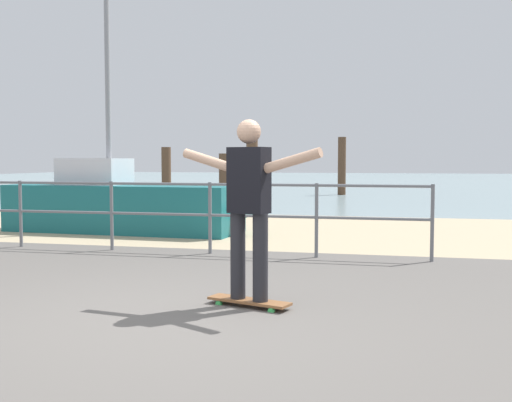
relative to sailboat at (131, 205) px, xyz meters
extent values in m
cube|color=#605B56|center=(3.07, -6.89, -0.53)|extent=(24.00, 10.00, 0.04)
cube|color=tan|center=(3.07, 1.11, -0.53)|extent=(24.00, 6.00, 0.04)
cube|color=#849EA3|center=(3.07, 29.11, -0.53)|extent=(72.00, 50.00, 0.04)
cylinder|color=slate|center=(-0.80, -2.29, 0.00)|extent=(0.05, 0.05, 1.05)
cylinder|color=slate|center=(0.74, -2.29, 0.00)|extent=(0.05, 0.05, 1.05)
cylinder|color=slate|center=(2.28, -2.29, 0.00)|extent=(0.05, 0.05, 1.05)
cylinder|color=slate|center=(3.82, -2.29, 0.00)|extent=(0.05, 0.05, 1.05)
cylinder|color=slate|center=(5.36, -2.29, 0.00)|extent=(0.05, 0.05, 1.05)
cylinder|color=slate|center=(0.74, -2.29, 0.49)|extent=(9.24, 0.04, 0.04)
cylinder|color=slate|center=(0.74, -2.29, 0.05)|extent=(9.24, 0.04, 0.04)
cube|color=#19666B|center=(-0.16, 0.01, -0.08)|extent=(4.46, 1.61, 0.90)
cone|color=#19666B|center=(2.04, -0.10, -0.08)|extent=(1.14, 0.82, 0.77)
cylinder|color=gray|center=(-0.46, 0.02, 2.73)|extent=(0.10, 0.10, 4.72)
cube|color=silver|center=(-0.76, 0.04, 0.62)|extent=(1.24, 0.96, 0.50)
cube|color=brown|center=(3.60, -5.29, -0.45)|extent=(0.82, 0.43, 0.02)
cylinder|color=#3FBF59|center=(3.89, -5.30, -0.50)|extent=(0.07, 0.05, 0.06)
cylinder|color=#3FBF59|center=(3.85, -5.45, -0.50)|extent=(0.07, 0.05, 0.06)
cylinder|color=#3FBF59|center=(3.36, -5.13, -0.50)|extent=(0.07, 0.05, 0.06)
cylinder|color=#3FBF59|center=(3.31, -5.29, -0.50)|extent=(0.07, 0.05, 0.06)
cylinder|color=#26262B|center=(3.72, -5.33, -0.04)|extent=(0.14, 0.14, 0.80)
cylinder|color=#26262B|center=(3.49, -5.26, -0.04)|extent=(0.14, 0.14, 0.80)
cube|color=black|center=(3.60, -5.29, 0.66)|extent=(0.40, 0.30, 0.60)
sphere|color=tan|center=(3.60, -5.29, 1.10)|extent=(0.22, 0.22, 0.22)
cylinder|color=tan|center=(4.03, -5.42, 0.84)|extent=(0.56, 0.25, 0.23)
cylinder|color=tan|center=(3.18, -5.16, 0.84)|extent=(0.56, 0.25, 0.23)
cylinder|color=#513826|center=(-3.95, 11.75, 0.41)|extent=(0.37, 0.37, 1.87)
cylinder|color=#513826|center=(-1.73, 12.16, 0.29)|extent=(0.40, 0.40, 1.62)
cylinder|color=#513826|center=(0.48, 7.66, 0.48)|extent=(0.35, 0.35, 2.02)
cylinder|color=#513826|center=(2.69, 13.30, 0.60)|extent=(0.31, 0.31, 2.26)
camera|label=1|loc=(4.95, -10.72, 0.84)|focal=43.22mm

